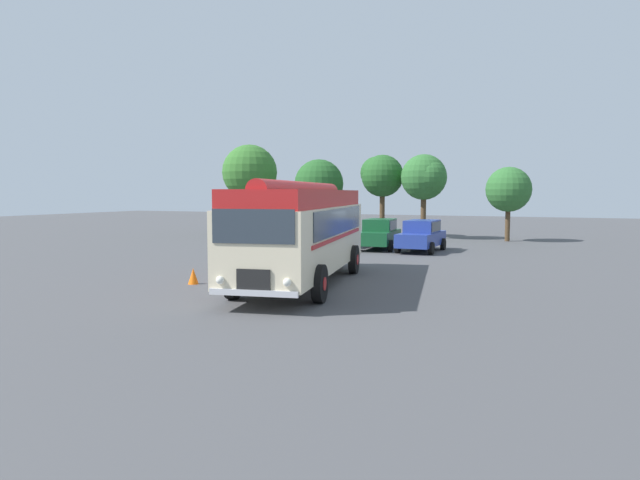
% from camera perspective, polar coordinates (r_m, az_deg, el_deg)
% --- Properties ---
extents(ground_plane, '(120.00, 120.00, 0.00)m').
position_cam_1_polar(ground_plane, '(19.52, -0.88, -4.44)').
color(ground_plane, '#474749').
extents(vintage_bus, '(4.33, 10.37, 3.49)m').
position_cam_1_polar(vintage_bus, '(19.31, -1.78, 1.12)').
color(vintage_bus, beige).
rests_on(vintage_bus, ground).
extents(car_near_left, '(2.01, 4.23, 1.66)m').
position_cam_1_polar(car_near_left, '(32.46, 1.07, 0.75)').
color(car_near_left, navy).
rests_on(car_near_left, ground).
extents(car_mid_left, '(2.26, 4.34, 1.66)m').
position_cam_1_polar(car_mid_left, '(31.68, 5.95, 0.63)').
color(car_mid_left, '#144C28').
rests_on(car_mid_left, ground).
extents(car_mid_right, '(2.04, 4.24, 1.66)m').
position_cam_1_polar(car_mid_right, '(30.67, 10.11, 0.44)').
color(car_mid_right, navy).
rests_on(car_mid_right, ground).
extents(tree_far_left, '(4.10, 4.10, 6.69)m').
position_cam_1_polar(tree_far_left, '(43.18, -7.15, 6.72)').
color(tree_far_left, '#4C3823').
rests_on(tree_far_left, ground).
extents(tree_left_of_centre, '(3.52, 3.52, 5.50)m').
position_cam_1_polar(tree_left_of_centre, '(41.01, -0.03, 5.74)').
color(tree_left_of_centre, '#4C3823').
rests_on(tree_left_of_centre, ground).
extents(tree_centre, '(3.07, 2.97, 5.78)m').
position_cam_1_polar(tree_centre, '(40.72, 6.08, 6.45)').
color(tree_centre, '#4C3823').
rests_on(tree_centre, ground).
extents(tree_right_of_centre, '(3.14, 3.07, 5.69)m').
position_cam_1_polar(tree_right_of_centre, '(39.05, 10.50, 6.16)').
color(tree_right_of_centre, '#4C3823').
rests_on(tree_right_of_centre, ground).
extents(tree_far_right, '(2.87, 2.87, 4.76)m').
position_cam_1_polar(tree_far_right, '(38.34, 18.27, 4.83)').
color(tree_far_right, '#4C3823').
rests_on(tree_far_right, ground).
extents(traffic_cone, '(0.36, 0.36, 0.55)m').
position_cam_1_polar(traffic_cone, '(19.99, -12.56, -3.54)').
color(traffic_cone, orange).
rests_on(traffic_cone, ground).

